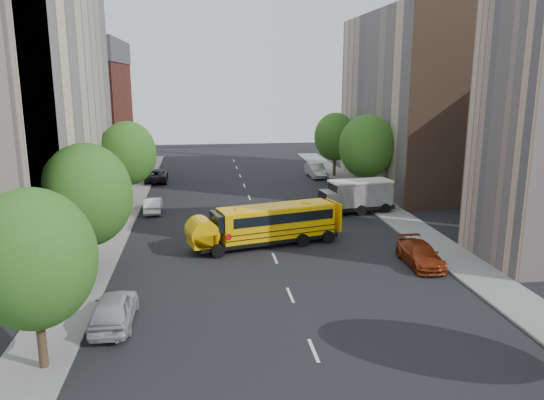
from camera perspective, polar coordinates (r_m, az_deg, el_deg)
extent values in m
plane|color=black|center=(36.34, -0.13, -5.27)|extent=(120.00, 120.00, 0.00)
cube|color=slate|center=(41.41, -17.09, -3.47)|extent=(3.00, 80.00, 0.12)
cube|color=slate|center=(43.84, 14.07, -2.38)|extent=(3.00, 80.00, 0.12)
cube|color=silver|center=(45.88, -1.77, -1.38)|extent=(0.15, 64.00, 0.01)
cube|color=beige|center=(42.44, -26.59, 9.78)|extent=(10.00, 26.00, 20.00)
cube|color=maroon|center=(63.85, -20.01, 7.82)|extent=(10.00, 15.00, 13.00)
cube|color=#B6A28D|center=(58.75, 15.14, 10.22)|extent=(10.00, 22.00, 18.00)
cube|color=brown|center=(48.78, 20.13, 9.41)|extent=(10.10, 0.30, 18.00)
cylinder|color=yellow|center=(70.46, 20.83, 17.16)|extent=(1.00, 1.00, 35.00)
cylinder|color=#38281C|center=(23.48, -23.55, -13.46)|extent=(0.36, 0.36, 2.70)
ellipsoid|color=#225215|center=(22.27, -24.31, -5.80)|extent=(4.80, 4.80, 5.52)
cylinder|color=#38281C|center=(32.46, -18.88, -5.57)|extent=(0.36, 0.36, 2.88)
ellipsoid|color=#225215|center=(31.56, -19.34, 0.50)|extent=(5.12, 5.12, 5.89)
cylinder|color=#38281C|center=(49.66, -14.99, 0.94)|extent=(0.36, 0.36, 2.81)
ellipsoid|color=#225215|center=(49.09, -15.23, 4.87)|extent=(4.99, 4.99, 5.74)
cylinder|color=#38281C|center=(51.61, 10.00, 1.72)|extent=(0.36, 0.36, 2.95)
ellipsoid|color=#225215|center=(51.04, 10.16, 5.69)|extent=(5.25, 5.25, 6.04)
cylinder|color=#38281C|center=(62.98, 6.73, 3.74)|extent=(0.36, 0.36, 2.74)
ellipsoid|color=#225215|center=(62.54, 6.81, 6.77)|extent=(4.86, 4.86, 5.59)
cube|color=black|center=(36.95, -0.58, -4.15)|extent=(10.28, 4.81, 0.27)
cube|color=#F7B705|center=(36.86, 0.32, -2.31)|extent=(8.37, 4.25, 2.06)
cube|color=#F7B705|center=(35.52, -6.77, -4.05)|extent=(2.09, 2.41, 0.90)
cube|color=black|center=(35.48, -5.36, -2.23)|extent=(0.97, 2.11, 1.07)
cube|color=#F7B705|center=(36.60, 0.32, -0.73)|extent=(8.32, 4.08, 0.13)
cube|color=black|center=(36.81, 0.57, -1.61)|extent=(7.69, 4.12, 0.67)
cube|color=black|center=(37.06, 0.32, -3.38)|extent=(8.38, 4.30, 0.05)
cube|color=black|center=(36.96, 0.32, -2.85)|extent=(8.38, 4.30, 0.05)
cube|color=#F7B705|center=(38.58, 5.90, -1.69)|extent=(0.71, 2.20, 2.06)
cube|color=#F7B705|center=(35.73, -3.25, -0.94)|extent=(0.66, 0.66, 0.09)
cube|color=#F7B705|center=(37.41, 3.23, -0.31)|extent=(0.66, 0.66, 0.09)
cylinder|color=#F7B705|center=(35.40, -6.79, -3.36)|extent=(2.35, 2.48, 1.88)
cylinder|color=red|center=(34.67, -4.23, -3.88)|extent=(0.44, 0.15, 0.45)
cylinder|color=black|center=(34.84, -5.24, -5.36)|extent=(0.93, 0.49, 0.90)
cylinder|color=black|center=(36.89, -6.29, -4.34)|extent=(0.93, 0.49, 0.90)
cylinder|color=black|center=(36.75, 2.93, -4.34)|extent=(0.93, 0.49, 0.90)
cylinder|color=black|center=(38.69, 1.50, -3.43)|extent=(0.93, 0.49, 0.90)
cylinder|color=black|center=(37.53, 5.41, -4.01)|extent=(0.93, 0.49, 0.90)
cylinder|color=black|center=(39.43, 3.88, -3.14)|extent=(0.93, 0.49, 0.90)
cube|color=black|center=(46.22, 8.84, -0.72)|extent=(6.87, 3.11, 0.33)
cube|color=white|center=(46.19, 9.51, 0.72)|extent=(5.33, 2.78, 1.99)
cube|color=white|center=(45.10, 6.06, 0.10)|extent=(1.82, 2.29, 1.33)
cube|color=silver|center=(45.99, 9.56, 2.00)|extent=(5.56, 2.92, 0.13)
cylinder|color=black|center=(44.32, 6.55, -1.36)|extent=(0.96, 0.40, 0.93)
cylinder|color=black|center=(46.31, 5.53, -0.71)|extent=(0.96, 0.40, 0.93)
cylinder|color=black|center=(45.36, 9.66, -1.13)|extent=(0.96, 0.40, 0.93)
cylinder|color=black|center=(47.31, 8.53, -0.51)|extent=(0.96, 0.40, 0.93)
cylinder|color=black|center=(46.43, 12.38, -0.92)|extent=(0.96, 0.40, 0.93)
cylinder|color=black|center=(48.34, 11.16, -0.32)|extent=(0.96, 0.40, 0.93)
imported|color=#B5B6BC|center=(26.45, -16.63, -11.18)|extent=(1.92, 4.69, 1.59)
imported|color=silver|center=(46.97, -12.68, -0.53)|extent=(1.54, 4.08, 1.33)
imported|color=black|center=(60.97, -12.33, 2.62)|extent=(2.52, 5.28, 1.46)
imported|color=maroon|center=(34.37, 15.64, -5.64)|extent=(2.02, 4.78, 1.38)
imported|color=#A2A29C|center=(62.59, 4.75, 3.20)|extent=(1.97, 4.96, 1.60)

